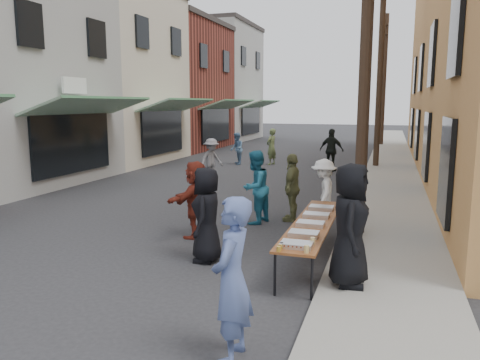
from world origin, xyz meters
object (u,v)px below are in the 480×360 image
Objects in this scene: utility_pole_far at (384,81)px; catering_tray_sausage at (297,245)px; guest_front_a at (207,215)px; serving_table at (313,224)px; server at (350,225)px; utility_pole_near at (367,31)px; guest_front_c at (255,187)px; utility_pole_mid at (380,69)px.

catering_tray_sausage is at bearing -91.53° from utility_pole_far.
serving_table is at bearing 100.99° from guest_front_a.
utility_pole_far reaches higher than server.
utility_pole_near reaches higher than server.
serving_table is (-0.74, -1.94, -3.79)m from utility_pole_near.
guest_front_c is at bearing 33.49° from server.
utility_pole_mid is 4.90× the size of guest_front_c.
serving_table is (-0.74, -25.94, -3.79)m from utility_pole_far.
serving_table is 2.03× the size of server.
utility_pole_far is (0.00, 12.00, 0.00)m from utility_pole_mid.
utility_pole_mid is 14.47m from serving_table.
catering_tray_sausage is at bearing 111.42° from server.
utility_pole_mid is (0.00, 12.00, 0.00)m from utility_pole_near.
utility_pole_far is 27.85m from catering_tray_sausage.
guest_front_a is (-1.92, -0.66, 0.19)m from serving_table.
utility_pole_near is at bearing 78.42° from catering_tray_sausage.
guest_front_c is (-2.56, 0.40, -3.58)m from utility_pole_near.
serving_table is at bearing 53.29° from guest_front_c.
catering_tray_sausage is at bearing -90.00° from serving_table.
utility_pole_near is 12.00m from utility_pole_mid.
utility_pole_mid reaches higher than serving_table.
server reaches higher than serving_table.
guest_front_c is (-1.83, 2.35, 0.21)m from serving_table.
guest_front_c is (0.09, 3.01, 0.01)m from guest_front_a.
catering_tray_sausage is (-0.74, -15.59, -3.71)m from utility_pole_mid.
catering_tray_sausage is (-0.74, -27.59, -3.71)m from utility_pole_far.
server is at bearing 23.50° from catering_tray_sausage.
utility_pole_near is 1.00× the size of utility_pole_far.
guest_front_c is at bearing 127.91° from serving_table.
guest_front_a is at bearing 74.52° from server.
server is (2.61, -3.66, 0.17)m from guest_front_c.
guest_front_a is at bearing -100.30° from utility_pole_mid.
serving_table is 2.18× the size of guest_front_c.
serving_table is at bearing -93.02° from utility_pole_mid.
guest_front_a is 2.79m from server.
utility_pole_far is 24.00m from guest_front_c.
serving_table is (-0.74, -13.94, -3.79)m from utility_pole_mid.
utility_pole_mid and utility_pole_far have the same top height.
guest_front_a is 3.01m from guest_front_c.
utility_pole_far is (0.00, 24.00, 0.00)m from utility_pole_near.
guest_front_c is at bearing -102.47° from utility_pole_mid.
catering_tray_sausage is at bearing -101.58° from utility_pole_near.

